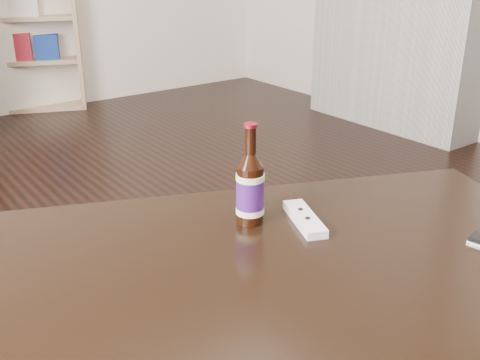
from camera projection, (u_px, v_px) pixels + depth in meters
floor at (188, 352)px, 1.69m from camera, size 5.00×6.00×0.01m
bookshelf at (24, 13)px, 4.04m from camera, size 0.79×0.58×1.33m
coffee_table at (279, 286)px, 1.22m from camera, size 1.54×1.25×0.50m
beer_bottle at (250, 189)px, 1.33m from camera, size 0.07×0.07×0.25m
remote at (304, 219)px, 1.35m from camera, size 0.12×0.19×0.02m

